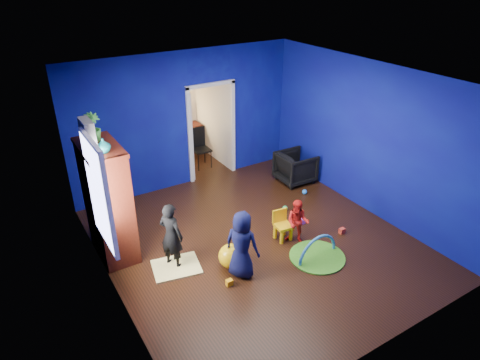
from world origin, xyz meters
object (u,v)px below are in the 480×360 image
crt_tv (110,199)px  hopper_ball (231,256)px  kid_chair (283,227)px  tv_armoire (108,202)px  vase (103,145)px  study_desk (184,140)px  folding_chair (201,149)px  armchair (296,167)px  child_black (171,236)px  toddler_red (298,222)px  child_navy (242,245)px  play_mat (317,257)px

crt_tv → hopper_ball: bearing=-44.4°
kid_chair → tv_armoire: bearing=162.3°
vase → study_desk: size_ratio=0.25×
hopper_ball → folding_chair: size_ratio=0.45×
tv_armoire → armchair: bearing=5.9°
tv_armoire → crt_tv: bearing=0.0°
crt_tv → kid_chair: crt_tv is taller
hopper_ball → tv_armoire: bearing=136.4°
armchair → hopper_ball: 3.34m
child_black → crt_tv: crt_tv is taller
child_black → crt_tv: bearing=6.6°
armchair → vase: (-4.25, -0.74, 1.72)m
kid_chair → study_desk: bearing=95.1°
armchair → toddler_red: 2.35m
toddler_red → tv_armoire: (-2.82, 1.42, 0.57)m
toddler_red → kid_chair: 0.30m
child_navy → tv_armoire: 2.30m
toddler_red → folding_chair: bearing=137.8°
armchair → vase: bearing=101.8°
vase → tv_armoire: vase is taller
armchair → hopper_ball: size_ratio=1.85×
crt_tv → play_mat: size_ratio=0.75×
armchair → crt_tv: 4.29m
hopper_ball → folding_chair: 3.88m
hopper_ball → kid_chair: 1.20m
armchair → play_mat: bearing=151.5°
kid_chair → play_mat: kid_chair is taller
toddler_red → crt_tv: bearing=-159.5°
vase → crt_tv: 1.09m
vase → child_black: bearing=-39.3°
crt_tv → study_desk: crt_tv is taller
armchair → play_mat: size_ratio=0.81×
child_black → study_desk: bearing=-58.0°
toddler_red → hopper_ball: bearing=-132.9°
kid_chair → child_navy: bearing=-152.1°
kid_chair → folding_chair: 3.46m
study_desk → child_black: bearing=-117.4°
child_black → hopper_ball: (0.78, -0.54, -0.37)m
child_navy → study_desk: (1.28, 4.85, -0.19)m
child_black → child_navy: 1.14m
crt_tv → toddler_red: bearing=-27.1°
toddler_red → vase: bearing=-154.1°
hopper_ball → folding_chair: (1.33, 3.64, 0.25)m
child_navy → crt_tv: 2.28m
child_black → hopper_ball: size_ratio=2.79×
crt_tv → play_mat: (2.80, -1.97, -1.01)m
armchair → child_navy: size_ratio=0.67×
child_black → hopper_ball: 1.02m
armchair → child_black: (-3.55, -1.32, 0.23)m
child_navy → play_mat: bearing=-138.4°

